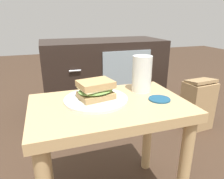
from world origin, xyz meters
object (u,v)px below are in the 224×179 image
at_px(coaster, 159,99).
at_px(tv_cabinet, 103,75).
at_px(sandwich_front, 96,90).
at_px(beer_glass, 142,74).
at_px(plate, 96,99).
at_px(paper_bag, 197,104).

bearing_deg(coaster, tv_cabinet, 86.42).
bearing_deg(sandwich_front, beer_glass, 11.91).
height_order(plate, sandwich_front, sandwich_front).
bearing_deg(coaster, sandwich_front, 163.48).
bearing_deg(beer_glass, coaster, -78.75).
distance_m(tv_cabinet, beer_glass, 0.91).
xyz_separation_m(plate, paper_bag, (0.82, 0.38, -0.29)).
relative_size(plate, sandwich_front, 1.58).
bearing_deg(sandwich_front, paper_bag, 24.76).
relative_size(beer_glass, paper_bag, 0.41).
xyz_separation_m(tv_cabinet, beer_glass, (-0.08, -0.87, 0.24)).
height_order(sandwich_front, coaster, sandwich_front).
bearing_deg(sandwich_front, tv_cabinet, 72.47).
height_order(tv_cabinet, plate, tv_cabinet).
bearing_deg(coaster, paper_bag, 36.95).
distance_m(tv_cabinet, plate, 0.97).
xyz_separation_m(tv_cabinet, paper_bag, (0.53, -0.54, -0.11)).
height_order(plate, coaster, plate).
xyz_separation_m(sandwich_front, coaster, (0.23, -0.07, -0.04)).
bearing_deg(tv_cabinet, coaster, -93.58).
bearing_deg(coaster, plate, 163.48).
height_order(plate, beer_glass, beer_glass).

